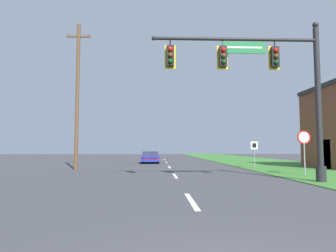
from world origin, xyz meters
The scene contains 7 objects.
grass_verge_right centered at (10.50, 30.00, 0.02)m, with size 10.00×110.00×0.04m.
road_center_line centered at (0.00, 22.00, 0.01)m, with size 0.16×34.80×0.01m.
signal_mast centered at (4.30, 10.52, 4.57)m, with size 7.90×0.47×7.41m.
car_ahead centered at (-1.72, 28.81, 0.60)m, with size 1.88×4.33×1.19m.
stop_sign centered at (7.30, 13.80, 1.86)m, with size 0.76×0.07×2.50m.
route_sign_post centered at (6.57, 20.27, 1.53)m, with size 0.55×0.06×2.03m.
utility_pole_near centered at (-6.85, 18.98, 5.52)m, with size 1.80×0.26×10.72m.
Camera 1 is at (-1.00, -2.83, 1.54)m, focal length 32.00 mm.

